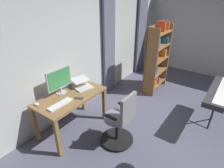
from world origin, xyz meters
The scene contains 14 objects.
ground_plane centered at (0.00, 0.00, 0.00)m, with size 8.01×8.01×0.00m, color #57576C.
back_room_partition centered at (0.00, -2.64, 1.36)m, with size 6.16×0.10×2.72m, color silver.
curtain_left_panel centered at (-2.18, -2.53, 1.20)m, with size 0.47×0.06×2.40m, color slate.
curtain_right_panel centered at (-0.55, -2.53, 1.20)m, with size 0.40×0.06×2.40m, color slate.
desk centered at (1.08, -2.16, 0.62)m, with size 1.23×0.65×0.72m.
office_chair centered at (0.87, -1.26, 0.45)m, with size 0.56×0.56×0.97m.
computer_monitor centered at (1.10, -2.37, 0.98)m, with size 0.50×0.18×0.46m.
computer_keyboard centered at (1.37, -2.08, 0.73)m, with size 0.43×0.12×0.02m, color white.
laptop centered at (0.73, -2.20, 0.78)m, with size 0.38×0.41×0.16m.
computer_mouse centered at (1.59, -2.37, 0.74)m, with size 0.06×0.10×0.04m, color white.
cell_phone_by_monitor centered at (1.06, -1.98, 0.73)m, with size 0.07×0.14×0.01m, color #333338.
mug_tea centered at (0.87, -2.41, 0.78)m, with size 0.13×0.09×0.11m.
bookshelf centered at (-1.27, -1.64, 0.83)m, with size 0.83×0.30×1.72m.
piano_keyboard centered at (-0.56, -0.10, 0.71)m, with size 1.25×0.33×0.78m.
Camera 1 is at (2.88, 0.01, 2.35)m, focal length 29.58 mm.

